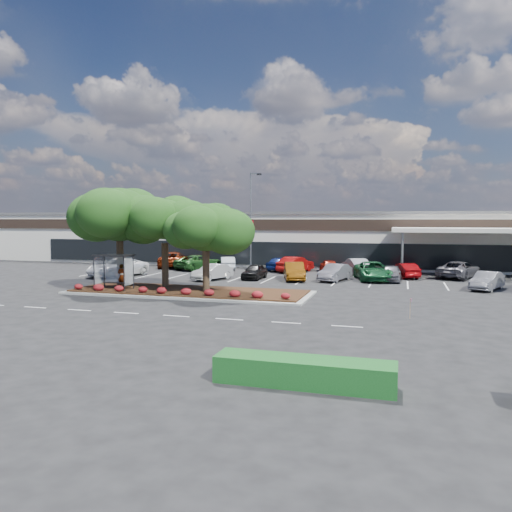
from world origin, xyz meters
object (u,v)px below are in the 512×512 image
(car_0, at_px, (118,267))
(car_1, at_px, (117,267))
(light_pole, at_px, (252,226))
(survey_stake, at_px, (410,306))

(car_0, height_order, car_1, car_1)
(car_1, bearing_deg, light_pole, 64.71)
(light_pole, relative_size, car_0, 1.89)
(light_pole, distance_m, car_0, 14.65)
(car_0, xyz_separation_m, car_1, (0.57, -1.05, 0.08))
(survey_stake, relative_size, car_0, 0.20)
(car_0, bearing_deg, car_1, -72.30)
(survey_stake, distance_m, car_0, 30.59)
(survey_stake, bearing_deg, car_1, 153.76)
(survey_stake, height_order, car_1, car_1)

